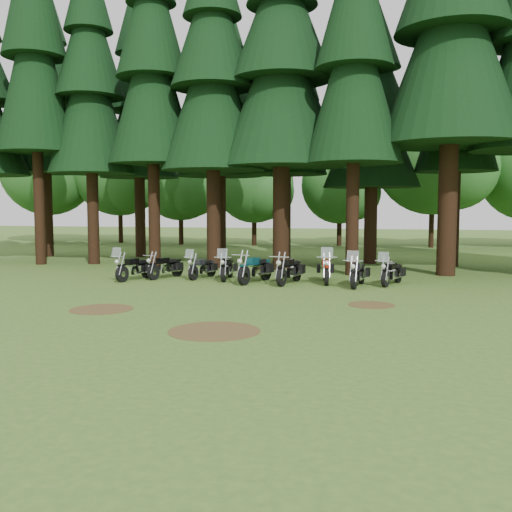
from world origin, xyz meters
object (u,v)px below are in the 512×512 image
object	(u,v)px
motorcycle_4	(255,270)
motorcycle_6	(326,270)
motorcycle_1	(166,268)
motorcycle_8	(392,273)
motorcycle_2	(202,268)
motorcycle_0	(135,269)
motorcycle_3	(227,269)
motorcycle_7	(358,274)
motorcycle_5	(289,271)

from	to	relation	value
motorcycle_4	motorcycle_6	world-z (taller)	motorcycle_6
motorcycle_1	motorcycle_8	world-z (taller)	motorcycle_8
motorcycle_2	motorcycle_4	size ratio (longest dim) A/B	0.85
motorcycle_0	motorcycle_3	bearing A→B (deg)	30.23
motorcycle_2	motorcycle_3	xyz separation A→B (m)	(1.10, -0.18, 0.02)
motorcycle_3	motorcycle_6	world-z (taller)	motorcycle_6
motorcycle_7	motorcycle_2	bearing A→B (deg)	178.51
motorcycle_2	motorcycle_6	size ratio (longest dim) A/B	0.86
motorcycle_2	motorcycle_6	distance (m)	5.07
motorcycle_3	motorcycle_8	world-z (taller)	motorcycle_3
motorcycle_2	motorcycle_3	distance (m)	1.12
motorcycle_7	motorcycle_1	bearing A→B (deg)	-178.09
motorcycle_1	motorcycle_8	xyz separation A→B (m)	(9.04, -0.00, 0.00)
motorcycle_3	motorcycle_4	bearing A→B (deg)	-29.33
motorcycle_3	motorcycle_0	bearing A→B (deg)	-171.21
motorcycle_2	motorcycle_7	size ratio (longest dim) A/B	0.89
motorcycle_3	motorcycle_5	world-z (taller)	motorcycle_3
motorcycle_0	motorcycle_5	xyz separation A→B (m)	(6.22, 0.32, 0.03)
motorcycle_2	motorcycle_6	xyz separation A→B (m)	(5.07, -0.19, 0.07)
motorcycle_4	motorcycle_8	distance (m)	5.16
motorcycle_1	motorcycle_3	bearing A→B (deg)	20.59
motorcycle_3	motorcycle_6	bearing A→B (deg)	-5.73
motorcycle_1	motorcycle_8	distance (m)	9.04
motorcycle_7	motorcycle_0	bearing A→B (deg)	-171.94
motorcycle_7	motorcycle_8	distance (m)	1.42
motorcycle_7	motorcycle_4	bearing A→B (deg)	-175.89
motorcycle_1	motorcycle_8	bearing A→B (deg)	19.23
motorcycle_2	motorcycle_8	xyz separation A→B (m)	(7.54, -0.24, 0.02)
motorcycle_3	motorcycle_8	size ratio (longest dim) A/B	1.04
motorcycle_3	motorcycle_8	xyz separation A→B (m)	(6.44, -0.06, -0.01)
motorcycle_5	motorcycle_8	world-z (taller)	motorcycle_8
motorcycle_0	motorcycle_3	xyz separation A→B (m)	(3.58, 0.92, -0.01)
motorcycle_1	motorcycle_4	bearing A→B (deg)	11.78
motorcycle_2	motorcycle_4	xyz separation A→B (m)	(2.41, -0.75, 0.08)
motorcycle_8	motorcycle_3	bearing A→B (deg)	-161.76
motorcycle_1	motorcycle_5	xyz separation A→B (m)	(5.25, -0.54, 0.05)
motorcycle_0	motorcycle_7	world-z (taller)	motorcycle_7
motorcycle_7	motorcycle_5	bearing A→B (deg)	-176.84
motorcycle_5	motorcycle_7	world-z (taller)	motorcycle_7
motorcycle_1	motorcycle_8	size ratio (longest dim) A/B	0.98
motorcycle_0	motorcycle_4	world-z (taller)	motorcycle_0
motorcycle_0	motorcycle_7	xyz separation A→B (m)	(8.80, 0.14, 0.01)
motorcycle_0	motorcycle_6	world-z (taller)	motorcycle_6
motorcycle_1	motorcycle_7	world-z (taller)	motorcycle_7
motorcycle_2	motorcycle_5	distance (m)	3.83
motorcycle_6	motorcycle_8	size ratio (longest dim) A/B	1.14
motorcycle_1	motorcycle_3	world-z (taller)	motorcycle_3
motorcycle_5	motorcycle_3	bearing A→B (deg)	178.00
motorcycle_4	motorcycle_7	world-z (taller)	motorcycle_7
motorcycle_5	motorcycle_4	bearing A→B (deg)	-170.40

